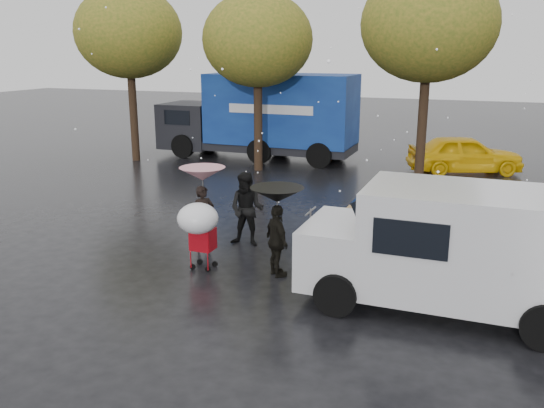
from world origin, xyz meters
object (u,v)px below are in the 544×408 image
at_px(person_black, 277,241).
at_px(blue_truck, 262,116).
at_px(vendor_cart, 347,229).
at_px(white_van, 453,247).
at_px(shopping_cart, 199,222).
at_px(person_pink, 204,218).
at_px(yellow_taxi, 465,154).

relative_size(person_black, blue_truck, 0.18).
bearing_deg(blue_truck, vendor_cart, -59.48).
distance_m(vendor_cart, white_van, 2.85).
bearing_deg(shopping_cart, person_pink, 113.75).
relative_size(person_pink, vendor_cart, 0.98).
bearing_deg(vendor_cart, shopping_cart, -148.72).
relative_size(vendor_cart, white_van, 0.31).
bearing_deg(shopping_cart, white_van, -0.23).
height_order(blue_truck, yellow_taxi, blue_truck).
height_order(shopping_cart, blue_truck, blue_truck).
xyz_separation_m(vendor_cart, blue_truck, (-6.30, 10.69, 1.03)).
bearing_deg(shopping_cart, blue_truck, 106.24).
xyz_separation_m(person_pink, vendor_cart, (3.27, 0.38, -0.02)).
distance_m(person_pink, blue_truck, 11.52).
bearing_deg(person_black, person_pink, 21.27).
bearing_deg(blue_truck, person_black, -66.65).
distance_m(white_van, yellow_taxi, 12.35).
height_order(vendor_cart, blue_truck, blue_truck).
bearing_deg(person_pink, shopping_cart, -123.33).
bearing_deg(shopping_cart, yellow_taxi, 69.84).
height_order(person_black, yellow_taxi, person_black).
xyz_separation_m(person_black, blue_truck, (-5.18, 12.00, 1.01)).
height_order(person_pink, white_van, white_van).
bearing_deg(shopping_cart, person_black, 11.68).
xyz_separation_m(vendor_cart, white_van, (2.28, -1.66, 0.43)).
relative_size(person_pink, blue_truck, 0.18).
xyz_separation_m(blue_truck, yellow_taxi, (8.12, -0.02, -1.05)).
distance_m(white_van, blue_truck, 15.05).
height_order(person_black, shopping_cart, person_black).
xyz_separation_m(white_van, blue_truck, (-8.58, 12.35, 0.60)).
distance_m(vendor_cart, blue_truck, 12.45).
height_order(person_black, blue_truck, blue_truck).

